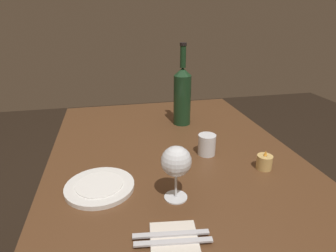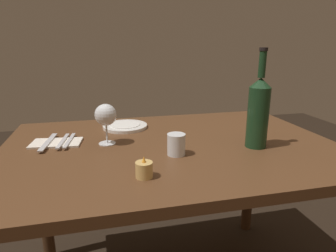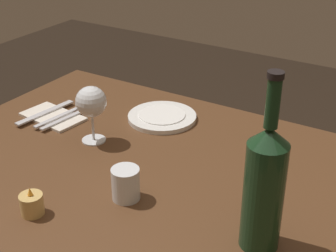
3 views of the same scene
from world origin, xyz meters
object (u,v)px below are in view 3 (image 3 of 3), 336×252
Objects in this scene: wine_glass_left at (91,103)px; folded_napkin at (53,117)px; fork_inner at (59,117)px; water_tumbler at (126,185)px; votive_candle at (32,205)px; dinner_plate at (162,117)px; table_knife at (45,112)px; fork_outer at (65,119)px; wine_bottle at (264,186)px.

folded_napkin is (0.20, -0.05, -0.11)m from wine_glass_left.
fork_inner is (0.17, -0.05, -0.10)m from wine_glass_left.
votive_candle is (0.14, 0.15, -0.01)m from water_tumbler.
votive_candle is at bearing 127.96° from folded_napkin.
fork_inner is at bearing -54.49° from votive_candle.
folded_napkin is (0.43, -0.22, -0.03)m from water_tumbler.
water_tumbler reaches higher than dinner_plate.
water_tumbler reaches higher than table_knife.
wine_glass_left is 0.78× the size of dinner_plate.
folded_napkin is at bearing 0.00° from fork_inner.
water_tumbler is at bearing 154.53° from table_knife.
fork_inner and fork_outer have the same top height.
wine_glass_left reaches higher than votive_candle.
table_knife is at bearing -11.62° from wine_glass_left.
wine_bottle is 5.51× the size of votive_candle.
table_knife is at bearing -14.94° from wine_bottle.
dinner_plate reaches higher than table_knife.
dinner_plate is 0.33m from folded_napkin.
folded_napkin is at bearing 180.00° from table_knife.
folded_napkin is 0.03m from fork_inner.
folded_napkin is (0.29, 0.17, -0.00)m from dinner_plate.
wine_bottle reaches higher than water_tumbler.
water_tumbler is 0.37× the size of dinner_plate.
wine_glass_left is 0.89× the size of fork_inner.
fork_outer is (-0.05, 0.00, 0.01)m from folded_napkin.
fork_inner is at bearing 0.00° from fork_outer.
dinner_plate is at bearing -38.81° from wine_bottle.
fork_outer is at bearing -17.65° from wine_glass_left.
wine_glass_left is at bearing 168.38° from table_knife.
fork_inner is at bearing -15.20° from wine_glass_left.
fork_outer is (-0.03, 0.00, 0.00)m from fork_inner.
fork_outer is at bearing -29.94° from water_tumbler.
water_tumbler reaches higher than votive_candle.
water_tumbler reaches higher than fork_inner.
folded_napkin is (0.75, -0.21, -0.14)m from wine_bottle.
wine_bottle is 0.77m from fork_inner.
table_knife is (0.46, -0.22, -0.02)m from water_tumbler.
fork_outer is 0.08m from table_knife.
votive_candle reaches higher than table_knife.
wine_bottle is 0.79m from folded_napkin.
folded_napkin is at bearing -26.99° from water_tumbler.
votive_candle reaches higher than fork_inner.
wine_bottle reaches higher than folded_napkin.
votive_candle reaches higher than dinner_plate.
wine_glass_left is 0.44× the size of wine_bottle.
wine_bottle is 0.74m from fork_outer.
fork_inner reaches higher than folded_napkin.
wine_glass_left is at bearing 162.35° from fork_outer.
wine_glass_left is 0.76× the size of table_knife.
folded_napkin is 0.03m from table_knife.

